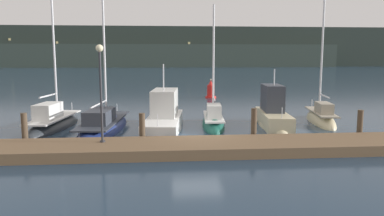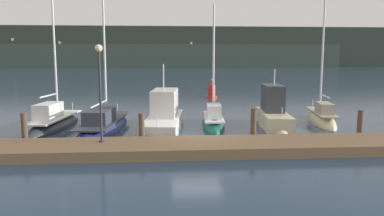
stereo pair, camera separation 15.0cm
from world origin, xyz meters
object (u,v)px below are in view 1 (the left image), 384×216
(sailboat_berth_2, at_px, (104,127))
(dock_lamppost, at_px, (100,78))
(sailboat_berth_1, at_px, (54,125))
(motorboat_berth_3, at_px, (164,122))
(motorboat_berth_5, at_px, (273,118))
(sailboat_berth_6, at_px, (321,120))
(channel_buoy, at_px, (211,91))
(sailboat_berth_4, at_px, (213,124))

(sailboat_berth_2, bearing_deg, dock_lamppost, -82.20)
(sailboat_berth_1, bearing_deg, motorboat_berth_3, -7.54)
(sailboat_berth_1, relative_size, motorboat_berth_5, 1.76)
(sailboat_berth_2, bearing_deg, sailboat_berth_6, 4.71)
(sailboat_berth_1, xyz_separation_m, sailboat_berth_6, (16.33, 0.42, -0.04))
(motorboat_berth_5, bearing_deg, sailboat_berth_1, 178.07)
(dock_lamppost, bearing_deg, motorboat_berth_3, 61.09)
(channel_buoy, relative_size, dock_lamppost, 0.45)
(sailboat_berth_4, bearing_deg, sailboat_berth_6, 5.39)
(sailboat_berth_4, relative_size, dock_lamppost, 1.89)
(sailboat_berth_4, distance_m, channel_buoy, 15.28)
(sailboat_berth_6, relative_size, channel_buoy, 4.83)
(sailboat_berth_2, relative_size, dock_lamppost, 2.55)
(sailboat_berth_4, bearing_deg, sailboat_berth_1, 178.56)
(motorboat_berth_3, bearing_deg, sailboat_berth_1, 172.46)
(motorboat_berth_3, height_order, sailboat_berth_6, sailboat_berth_6)
(sailboat_berth_4, height_order, channel_buoy, sailboat_berth_4)
(motorboat_berth_5, bearing_deg, sailboat_berth_2, -178.62)
(sailboat_berth_1, xyz_separation_m, sailboat_berth_4, (9.38, -0.24, -0.05))
(sailboat_berth_2, bearing_deg, motorboat_berth_3, -2.84)
(sailboat_berth_2, xyz_separation_m, sailboat_berth_4, (6.40, 0.44, 0.00))
(motorboat_berth_5, xyz_separation_m, channel_buoy, (-1.69, 15.35, 0.23))
(motorboat_berth_3, relative_size, dock_lamppost, 1.64)
(sailboat_berth_4, xyz_separation_m, channel_buoy, (1.90, 15.15, 0.57))
(sailboat_berth_4, relative_size, motorboat_berth_5, 1.43)
(dock_lamppost, bearing_deg, sailboat_berth_6, 26.23)
(sailboat_berth_1, height_order, dock_lamppost, sailboat_berth_1)
(sailboat_berth_4, xyz_separation_m, sailboat_berth_6, (6.95, 0.66, 0.01))
(motorboat_berth_3, bearing_deg, sailboat_berth_6, 7.30)
(sailboat_berth_4, xyz_separation_m, dock_lamppost, (-5.70, -5.57, 3.12))
(sailboat_berth_2, xyz_separation_m, sailboat_berth_6, (13.35, 1.10, 0.01))
(sailboat_berth_1, relative_size, sailboat_berth_2, 0.91)
(sailboat_berth_2, height_order, channel_buoy, sailboat_berth_2)
(sailboat_berth_2, xyz_separation_m, motorboat_berth_3, (3.44, -0.17, 0.28))
(dock_lamppost, bearing_deg, channel_buoy, 69.87)
(sailboat_berth_2, xyz_separation_m, channel_buoy, (8.30, 15.59, 0.58))
(motorboat_berth_5, bearing_deg, dock_lamppost, -149.95)
(dock_lamppost, bearing_deg, sailboat_berth_2, 97.80)
(channel_buoy, distance_m, dock_lamppost, 22.22)
(sailboat_berth_1, relative_size, motorboat_berth_3, 1.42)
(sailboat_berth_1, bearing_deg, motorboat_berth_5, -1.93)
(sailboat_berth_2, distance_m, sailboat_berth_4, 6.42)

